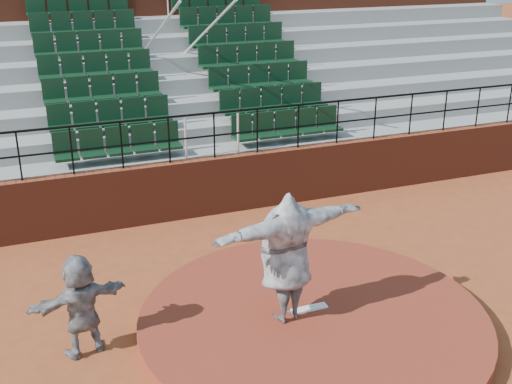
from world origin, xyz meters
TOP-DOWN VIEW (x-y plane):
  - ground at (0.00, 0.00)m, footprint 90.00×90.00m
  - pitchers_mound at (0.00, 0.00)m, footprint 5.50×5.50m
  - pitching_rubber at (0.00, 0.15)m, footprint 0.60×0.15m
  - boundary_wall at (0.00, 5.00)m, footprint 24.00×0.30m
  - wall_railing at (0.00, 5.00)m, footprint 24.04×0.05m
  - seating_deck at (0.00, 8.65)m, footprint 24.00×5.97m
  - press_box_facade at (0.00, 12.60)m, footprint 24.00×3.00m
  - pitcher at (-0.45, 0.09)m, footprint 2.65×1.12m
  - fielder at (-3.44, 0.66)m, footprint 1.54×0.77m

SIDE VIEW (x-z plane):
  - ground at x=0.00m, z-range 0.00..0.00m
  - pitchers_mound at x=0.00m, z-range 0.00..0.25m
  - pitching_rubber at x=0.00m, z-range 0.25..0.28m
  - boundary_wall at x=0.00m, z-range 0.00..1.30m
  - fielder at x=-3.44m, z-range 0.00..1.59m
  - pitcher at x=-0.45m, z-range 0.25..2.34m
  - seating_deck at x=0.00m, z-range -0.88..3.75m
  - wall_railing at x=0.00m, z-range 1.52..2.54m
  - press_box_facade at x=0.00m, z-range 0.00..7.10m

